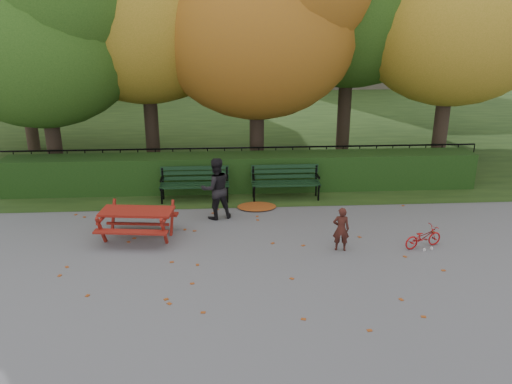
{
  "coord_description": "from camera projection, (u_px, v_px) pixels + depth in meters",
  "views": [
    {
      "loc": [
        -0.48,
        -8.84,
        4.54
      ],
      "look_at": [
        0.17,
        1.34,
        1.0
      ],
      "focal_mm": 35.0,
      "sensor_mm": 36.0,
      "label": 1
    }
  ],
  "objects": [
    {
      "name": "child",
      "position": [
        341.0,
        229.0,
        10.23
      ],
      "size": [
        0.37,
        0.28,
        0.94
      ],
      "primitive_type": "imported",
      "rotation": [
        0.0,
        0.0,
        2.98
      ],
      "color": "#3D1913",
      "rests_on": "ground"
    },
    {
      "name": "tree_c",
      "position": [
        269.0,
        9.0,
        13.94
      ],
      "size": [
        6.3,
        6.0,
        8.0
      ],
      "color": "black",
      "rests_on": "ground"
    },
    {
      "name": "grass_strip",
      "position": [
        235.0,
        123.0,
        23.05
      ],
      "size": [
        90.0,
        90.0,
        0.0
      ],
      "primitive_type": "plane",
      "color": "#1B3112",
      "rests_on": "ground"
    },
    {
      "name": "iron_fence",
      "position": [
        242.0,
        163.0,
        14.68
      ],
      "size": [
        14.0,
        0.04,
        1.02
      ],
      "color": "black",
      "rests_on": "ground"
    },
    {
      "name": "tree_a",
      "position": [
        46.0,
        20.0,
        13.32
      ],
      "size": [
        5.88,
        5.6,
        7.48
      ],
      "color": "black",
      "rests_on": "ground"
    },
    {
      "name": "ground",
      "position": [
        252.0,
        262.0,
        9.86
      ],
      "size": [
        90.0,
        90.0,
        0.0
      ],
      "primitive_type": "plane",
      "color": "slate",
      "rests_on": "ground"
    },
    {
      "name": "bench_left",
      "position": [
        195.0,
        181.0,
        13.1
      ],
      "size": [
        1.8,
        0.57,
        0.88
      ],
      "color": "black",
      "rests_on": "ground"
    },
    {
      "name": "adult",
      "position": [
        216.0,
        189.0,
        11.81
      ],
      "size": [
        0.87,
        0.76,
        1.49
      ],
      "primitive_type": "imported",
      "rotation": [
        0.0,
        0.0,
        3.46
      ],
      "color": "black",
      "rests_on": "ground"
    },
    {
      "name": "leaf_pile",
      "position": [
        257.0,
        206.0,
        12.69
      ],
      "size": [
        1.05,
        0.78,
        0.07
      ],
      "primitive_type": "ellipsoid",
      "rotation": [
        0.0,
        0.0,
        0.09
      ],
      "color": "maroon",
      "rests_on": "ground"
    },
    {
      "name": "leaf_scatter",
      "position": [
        251.0,
        255.0,
        10.14
      ],
      "size": [
        9.0,
        5.7,
        0.01
      ],
      "primitive_type": null,
      "color": "maroon",
      "rests_on": "ground"
    },
    {
      "name": "bicycle",
      "position": [
        423.0,
        237.0,
        10.43
      ],
      "size": [
        0.94,
        0.57,
        0.47
      ],
      "primitive_type": "imported",
      "rotation": [
        0.0,
        0.0,
        1.88
      ],
      "color": "#A90F10",
      "rests_on": "ground"
    },
    {
      "name": "picnic_table",
      "position": [
        137.0,
        217.0,
        10.76
      ],
      "size": [
        1.68,
        1.42,
        0.75
      ],
      "rotation": [
        0.0,
        0.0,
        -0.12
      ],
      "color": "maroon",
      "rests_on": "ground"
    },
    {
      "name": "hedge",
      "position": [
        243.0,
        172.0,
        13.93
      ],
      "size": [
        13.0,
        0.9,
        1.0
      ],
      "primitive_type": "cube",
      "color": "black",
      "rests_on": "ground"
    },
    {
      "name": "bench_right",
      "position": [
        285.0,
        179.0,
        13.24
      ],
      "size": [
        1.8,
        0.57,
        0.88
      ],
      "color": "black",
      "rests_on": "ground"
    }
  ]
}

